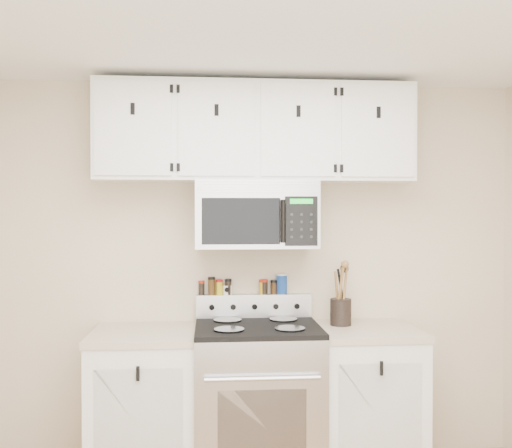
{
  "coord_description": "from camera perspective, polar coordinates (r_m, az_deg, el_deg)",
  "views": [
    {
      "loc": [
        -0.29,
        -2.05,
        1.63
      ],
      "look_at": [
        -0.01,
        1.45,
        1.57
      ],
      "focal_mm": 40.0,
      "sensor_mm": 36.0,
      "label": 1
    }
  ],
  "objects": [
    {
      "name": "utensil_crock",
      "position": [
        3.73,
        8.47,
        -8.48
      ],
      "size": [
        0.14,
        0.14,
        0.39
      ],
      "color": "black",
      "rests_on": "base_cabinet_right"
    },
    {
      "name": "upper_cabinets",
      "position": [
        3.68,
        -0.05,
        9.09
      ],
      "size": [
        2.0,
        0.35,
        0.62
      ],
      "color": "white",
      "rests_on": "back_wall"
    },
    {
      "name": "spice_jar_4",
      "position": [
        3.81,
        0.6,
        -6.31
      ],
      "size": [
        0.04,
        0.04,
        0.1
      ],
      "color": "gold",
      "rests_on": "range"
    },
    {
      "name": "spice_jar_2",
      "position": [
        3.79,
        -3.67,
        -6.3
      ],
      "size": [
        0.04,
        0.04,
        0.1
      ],
      "color": "gold",
      "rests_on": "range"
    },
    {
      "name": "kitchen_timer",
      "position": [
        3.8,
        -2.95,
        -6.6
      ],
      "size": [
        0.06,
        0.06,
        0.06
      ],
      "primitive_type": "cube",
      "rotation": [
        0.0,
        0.0,
        0.3
      ],
      "color": "white",
      "rests_on": "range"
    },
    {
      "name": "salt_canister",
      "position": [
        3.82,
        2.58,
        -6.0
      ],
      "size": [
        0.07,
        0.07,
        0.13
      ],
      "color": "#154096",
      "rests_on": "range"
    },
    {
      "name": "spice_jar_1",
      "position": [
        3.79,
        -4.46,
        -6.18
      ],
      "size": [
        0.05,
        0.05,
        0.12
      ],
      "color": "#442C10",
      "rests_on": "range"
    },
    {
      "name": "microwave",
      "position": [
        3.62,
        -0.01,
        0.95
      ],
      "size": [
        0.76,
        0.44,
        0.42
      ],
      "color": "#9E9EA3",
      "rests_on": "back_wall"
    },
    {
      "name": "spice_jar_6",
      "position": [
        3.82,
        1.79,
        -6.31
      ],
      "size": [
        0.05,
        0.05,
        0.09
      ],
      "color": "#38220D",
      "rests_on": "range"
    },
    {
      "name": "spice_jar_3",
      "position": [
        3.79,
        -2.79,
        -6.27
      ],
      "size": [
        0.04,
        0.04,
        0.1
      ],
      "color": "black",
      "rests_on": "range"
    },
    {
      "name": "back_wall",
      "position": [
        3.83,
        -0.25,
        -4.74
      ],
      "size": [
        3.5,
        0.01,
        2.5
      ],
      "primitive_type": "cube",
      "color": "#C1AD91",
      "rests_on": "floor"
    },
    {
      "name": "spice_jar_0",
      "position": [
        3.79,
        -5.48,
        -6.36
      ],
      "size": [
        0.04,
        0.04,
        0.09
      ],
      "color": "black",
      "rests_on": "range"
    },
    {
      "name": "base_cabinet_right",
      "position": [
        3.82,
        10.96,
        -16.88
      ],
      "size": [
        0.64,
        0.62,
        0.92
      ],
      "color": "white",
      "rests_on": "floor"
    },
    {
      "name": "spice_jar_5",
      "position": [
        3.81,
        0.82,
        -6.29
      ],
      "size": [
        0.05,
        0.05,
        0.1
      ],
      "color": "black",
      "rests_on": "range"
    },
    {
      "name": "base_cabinet_left",
      "position": [
        3.71,
        -11.07,
        -17.41
      ],
      "size": [
        0.64,
        0.62,
        0.92
      ],
      "color": "white",
      "rests_on": "floor"
    },
    {
      "name": "range",
      "position": [
        3.67,
        0.15,
        -17.17
      ],
      "size": [
        0.76,
        0.65,
        1.1
      ],
      "color": "#B7B7BA",
      "rests_on": "floor"
    },
    {
      "name": "spice_jar_7",
      "position": [
        3.82,
        2.49,
        -6.34
      ],
      "size": [
        0.04,
        0.04,
        0.09
      ],
      "color": "gold",
      "rests_on": "range"
    }
  ]
}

